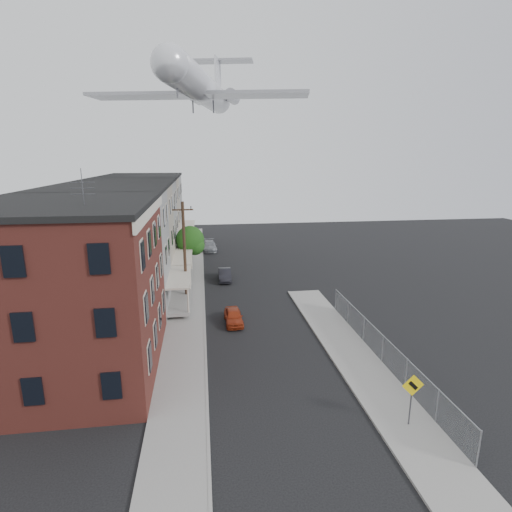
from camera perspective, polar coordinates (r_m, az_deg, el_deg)
The scene contains 19 objects.
ground at distance 21.31m, azimuth 5.01°, elevation -22.68°, with size 120.00×120.00×0.00m, color black.
sidewalk_left at distance 42.58m, azimuth -9.48°, elevation -3.49°, with size 3.00×62.00×0.12m, color gray.
sidewalk_right at distance 27.62m, azimuth 13.69°, elevation -13.70°, with size 3.00×26.00×0.12m, color gray.
curb_left at distance 42.55m, azimuth -7.53°, elevation -3.41°, with size 0.15×62.00×0.14m, color gray.
curb_right at distance 27.15m, azimuth 10.75°, elevation -14.03°, with size 0.15×26.00×0.14m, color gray.
corner_building at distance 26.06m, azimuth -25.34°, elevation -4.24°, with size 10.31×12.30×12.15m.
row_house_a at distance 34.90m, azimuth -20.78°, elevation 0.52°, with size 11.98×7.00×10.30m.
row_house_b at distance 41.60m, azimuth -18.71°, elevation 2.75°, with size 11.98×7.00×10.30m.
row_house_c at distance 48.39m, azimuth -17.22°, elevation 4.35°, with size 11.98×7.00×10.30m.
row_house_d at distance 55.23m, azimuth -16.10°, elevation 5.56°, with size 11.98×7.00×10.30m.
row_house_e at distance 62.11m, azimuth -15.21°, elevation 6.50°, with size 11.98×7.00×10.30m.
chainlink_fence at distance 26.95m, azimuth 17.63°, elevation -12.48°, with size 0.06×18.06×1.90m.
warning_sign at distance 21.29m, azimuth 21.41°, elevation -17.64°, with size 1.10×0.11×2.80m.
utility_pole at distance 35.58m, azimuth -10.17°, elevation 0.72°, with size 1.80×0.26×9.00m.
street_tree at distance 45.52m, azimuth -9.25°, elevation 2.07°, with size 3.22×3.20×5.20m.
car_near at distance 31.60m, azimuth -3.24°, elevation -8.62°, with size 1.36×3.38×1.15m, color #9F3014.
car_mid at distance 42.29m, azimuth -4.50°, elevation -2.68°, with size 1.29×3.71×1.22m, color black.
car_far at distance 55.87m, azimuth -6.65°, elevation 1.45°, with size 1.86×4.58×1.33m, color gray.
airplane at distance 44.87m, azimuth -7.73°, elevation 22.66°, with size 22.04×25.18×7.24m.
Camera 1 is at (-4.02, -16.63, 12.71)m, focal length 28.00 mm.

